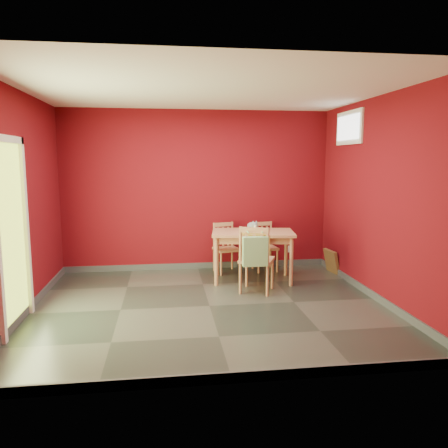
{
  "coord_description": "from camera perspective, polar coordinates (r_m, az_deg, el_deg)",
  "views": [
    {
      "loc": [
        -0.54,
        -5.4,
        1.87
      ],
      "look_at": [
        0.25,
        0.45,
        1.0
      ],
      "focal_mm": 35.0,
      "sensor_mm": 36.0,
      "label": 1
    }
  ],
  "objects": [
    {
      "name": "chair_near",
      "position": [
        6.19,
        4.21,
        -4.51
      ],
      "size": [
        0.59,
        0.59,
        0.96
      ],
      "color": "tan",
      "rests_on": "ground"
    },
    {
      "name": "outlet_plate",
      "position": [
        7.85,
        8.31,
        -3.25
      ],
      "size": [
        0.08,
        0.02,
        0.12
      ],
      "primitive_type": "cube",
      "color": "silver",
      "rests_on": "room_shell"
    },
    {
      "name": "chair_far_left",
      "position": [
        7.31,
        0.25,
        -3.04
      ],
      "size": [
        0.47,
        0.47,
        0.83
      ],
      "color": "tan",
      "rests_on": "ground"
    },
    {
      "name": "chair_far_right",
      "position": [
        7.47,
        5.27,
        -2.86
      ],
      "size": [
        0.42,
        0.42,
        0.82
      ],
      "color": "tan",
      "rests_on": "ground"
    },
    {
      "name": "cat",
      "position": [
        6.83,
        3.77,
        -0.09
      ],
      "size": [
        0.2,
        0.36,
        0.18
      ],
      "primitive_type": null,
      "rotation": [
        0.0,
        0.0,
        0.03
      ],
      "color": "slate",
      "rests_on": "table_runner"
    },
    {
      "name": "ground",
      "position": [
        5.74,
        -1.91,
        -10.64
      ],
      "size": [
        4.5,
        4.5,
        0.0
      ],
      "primitive_type": "plane",
      "color": "#2D342D",
      "rests_on": "ground"
    },
    {
      "name": "dining_table",
      "position": [
        6.76,
        3.78,
        -1.78
      ],
      "size": [
        1.33,
        0.9,
        0.78
      ],
      "color": "tan",
      "rests_on": "ground"
    },
    {
      "name": "doorway",
      "position": [
        5.33,
        -26.09,
        -0.51
      ],
      "size": [
        0.06,
        1.01,
        2.13
      ],
      "color": "#B7D838",
      "rests_on": "ground"
    },
    {
      "name": "window",
      "position": [
        6.99,
        16.01,
        12.01
      ],
      "size": [
        0.05,
        0.9,
        0.5
      ],
      "color": "white",
      "rests_on": "room_shell"
    },
    {
      "name": "table_runner",
      "position": [
        6.63,
        3.99,
        -1.62
      ],
      "size": [
        0.45,
        0.78,
        0.37
      ],
      "color": "#A8822B",
      "rests_on": "dining_table"
    },
    {
      "name": "picture_frame",
      "position": [
        7.51,
        13.86,
        -4.76
      ],
      "size": [
        0.17,
        0.4,
        0.39
      ],
      "color": "brown",
      "rests_on": "ground"
    },
    {
      "name": "tote_bag",
      "position": [
        5.95,
        4.09,
        -3.58
      ],
      "size": [
        0.34,
        0.2,
        0.47
      ],
      "color": "#80B275",
      "rests_on": "chair_near"
    },
    {
      "name": "room_shell",
      "position": [
        5.72,
        -1.91,
        -10.17
      ],
      "size": [
        4.5,
        4.5,
        4.5
      ],
      "color": "#620A11",
      "rests_on": "ground"
    }
  ]
}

